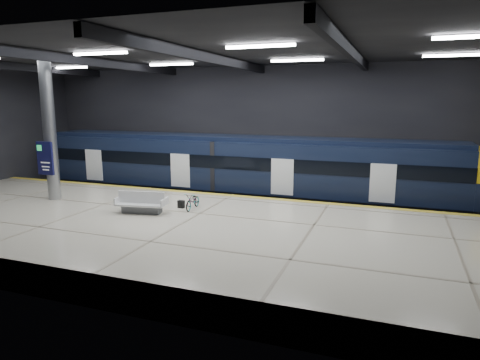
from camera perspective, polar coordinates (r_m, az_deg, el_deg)
The scene contains 10 objects.
ground at distance 19.95m, azimuth -4.06°, elevation -6.80°, with size 30.00×30.00×0.00m, color black.
room_shell at distance 19.04m, azimuth -4.29°, elevation 9.86°, with size 30.10×16.10×8.05m.
platform at distance 17.64m, azimuth -7.45°, elevation -7.34°, with size 30.00×11.00×1.10m, color beige.
safety_strip at distance 22.11m, azimuth -1.16°, elevation -2.07°, with size 30.00×0.40×0.01m, color gold.
rails at distance 24.86m, azimuth 1.16°, elevation -3.07°, with size 30.00×1.52×0.16m.
train at distance 24.11m, azimuth 3.74°, elevation 1.29°, with size 29.40×2.84×3.79m.
bench at distance 19.17m, azimuth -12.96°, elevation -3.31°, with size 2.30×1.25×0.96m.
bicycle at distance 19.44m, azimuth -6.30°, elevation -2.79°, with size 0.50×1.43×0.75m, color #99999E.
pannier_bag at distance 19.75m, azimuth -7.85°, elevation -3.21°, with size 0.30×0.18×0.35m, color black.
info_column at distance 22.81m, azimuth -24.09°, elevation 5.93°, with size 0.90×0.78×6.90m.
Camera 1 is at (7.89, -17.32, 5.97)m, focal length 32.00 mm.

